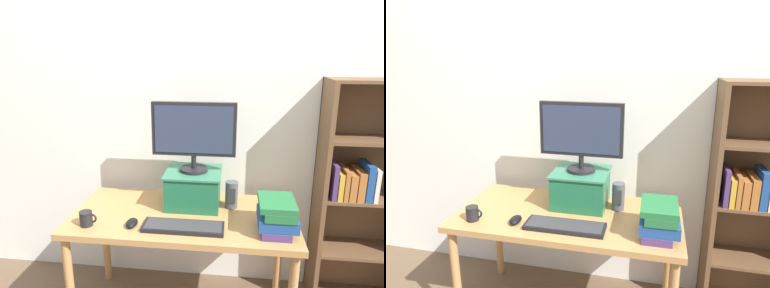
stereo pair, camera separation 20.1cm
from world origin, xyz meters
TOP-DOWN VIEW (x-y plane):
  - back_wall at (0.00, 0.46)m, footprint 7.00×0.08m
  - desk at (0.00, 0.00)m, footprint 1.34×0.66m
  - bookshelf_unit at (1.15, 0.30)m, footprint 0.66×0.28m
  - riser_box at (0.05, 0.15)m, footprint 0.35×0.33m
  - computer_monitor at (0.05, 0.15)m, footprint 0.52×0.18m
  - keyboard at (0.03, -0.18)m, footprint 0.45×0.15m
  - computer_mouse at (-0.27, -0.18)m, footprint 0.06×0.10m
  - book_stack at (0.53, -0.14)m, footprint 0.21×0.25m
  - coffee_mug at (-0.52, -0.21)m, footprint 0.10×0.07m
  - desk_speaker at (0.29, 0.12)m, footprint 0.08×0.08m

SIDE VIEW (x-z plane):
  - desk at x=0.00m, z-range 0.28..0.99m
  - keyboard at x=0.03m, z-range 0.71..0.74m
  - computer_mouse at x=-0.27m, z-range 0.71..0.75m
  - coffee_mug at x=-0.52m, z-range 0.71..0.80m
  - bookshelf_unit at x=1.15m, z-range 0.02..1.53m
  - desk_speaker at x=0.29m, z-range 0.71..0.89m
  - book_stack at x=0.53m, z-range 0.72..0.90m
  - riser_box at x=0.05m, z-range 0.72..0.94m
  - computer_monitor at x=0.05m, z-range 0.97..1.40m
  - back_wall at x=0.00m, z-range 0.00..2.60m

